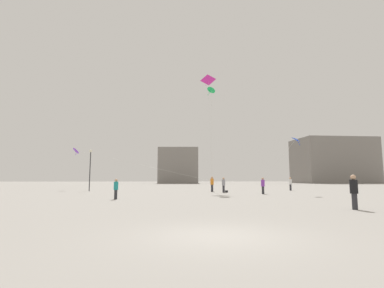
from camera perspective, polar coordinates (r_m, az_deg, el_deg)
name	(u,v)px	position (r m, az deg, el deg)	size (l,w,h in m)	color
ground_plane	(219,236)	(8.56, 5.26, -17.49)	(300.00, 300.00, 0.00)	gray
person_in_grey	(224,184)	(34.02, 6.18, -7.80)	(0.38, 0.38, 1.74)	#2D2D33
person_in_purple	(263,185)	(31.42, 13.67, -7.77)	(0.37, 0.37, 1.71)	#2D2D33
person_in_white	(290,183)	(41.63, 18.65, -7.27)	(0.38, 0.38, 1.76)	#2D2D33
person_in_black	(354,190)	(17.52, 29.06, -7.91)	(0.39, 0.39, 1.80)	#2D2D33
person_in_orange	(212,183)	(36.17, 3.94, -7.65)	(0.41, 0.41, 1.86)	#2D2D33
person_in_teal	(116,188)	(23.65, -14.63, -8.31)	(0.34, 0.34, 1.58)	#2D2D33
kite_cobalt_diamond	(296,139)	(31.87, 19.62, 0.85)	(3.91, 1.55, 4.63)	blue
kite_violet_diamond	(78,151)	(44.79, -21.34, -1.27)	(19.44, 7.13, 4.74)	purple
kite_emerald_diamond	(211,91)	(36.43, 3.80, 10.36)	(1.38, 2.06, 11.47)	green
kite_magenta_delta	(208,82)	(41.06, 3.19, 12.07)	(1.72, 3.33, 14.26)	#D12899
building_left_hall	(179,166)	(101.31, -2.60, -4.33)	(13.61, 16.17, 11.73)	gray
building_centre_hall	(333,161)	(113.76, 25.79, -3.00)	(25.52, 17.38, 15.42)	gray
lamppost_east	(90,163)	(39.78, -19.25, -3.59)	(0.36, 0.36, 5.31)	#2D2D30
handbag_beside_flyer	(227,191)	(34.20, 6.76, -9.18)	(0.32, 0.14, 0.24)	black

